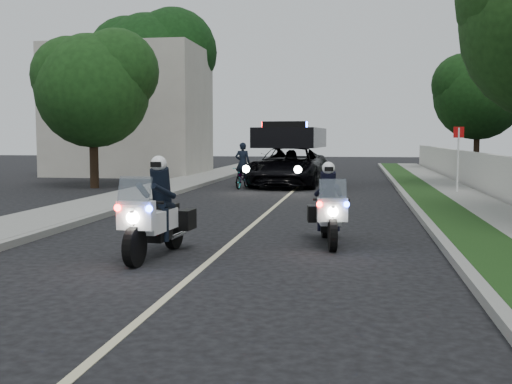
# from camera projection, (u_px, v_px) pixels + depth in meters

# --- Properties ---
(ground) EXTENTS (120.00, 120.00, 0.00)m
(ground) POSITION_uv_depth(u_px,v_px,m) (150.00, 312.00, 7.47)
(ground) COLOR black
(ground) RESTS_ON ground
(curb_right) EXTENTS (0.20, 60.00, 0.15)m
(curb_right) POSITION_uv_depth(u_px,v_px,m) (419.00, 213.00, 16.64)
(curb_right) COLOR gray
(curb_right) RESTS_ON ground
(grass_verge) EXTENTS (1.20, 60.00, 0.16)m
(grass_verge) POSITION_uv_depth(u_px,v_px,m) (446.00, 213.00, 16.53)
(grass_verge) COLOR #193814
(grass_verge) RESTS_ON ground
(sidewalk_right) EXTENTS (1.40, 60.00, 0.16)m
(sidewalk_right) POSITION_uv_depth(u_px,v_px,m) (497.00, 214.00, 16.32)
(sidewalk_right) COLOR gray
(sidewalk_right) RESTS_ON ground
(curb_left) EXTENTS (0.20, 60.00, 0.15)m
(curb_left) POSITION_uv_depth(u_px,v_px,m) (128.00, 207.00, 17.95)
(curb_left) COLOR gray
(curb_left) RESTS_ON ground
(sidewalk_left) EXTENTS (2.00, 60.00, 0.16)m
(sidewalk_left) POSITION_uv_depth(u_px,v_px,m) (92.00, 206.00, 18.13)
(sidewalk_left) COLOR gray
(sidewalk_left) RESTS_ON ground
(building_far) EXTENTS (8.00, 6.00, 7.00)m
(building_far) POSITION_uv_depth(u_px,v_px,m) (130.00, 112.00, 34.33)
(building_far) COLOR #A8A396
(building_far) RESTS_ON ground
(lane_marking) EXTENTS (0.12, 50.00, 0.01)m
(lane_marking) POSITION_uv_depth(u_px,v_px,m) (268.00, 212.00, 17.31)
(lane_marking) COLOR #BFB78C
(lane_marking) RESTS_ON ground
(police_moto_left) EXTENTS (0.90, 2.15, 1.78)m
(police_moto_left) POSITION_uv_depth(u_px,v_px,m) (157.00, 257.00, 10.89)
(police_moto_left) COLOR white
(police_moto_left) RESTS_ON ground
(police_moto_right) EXTENTS (0.92, 1.98, 1.62)m
(police_moto_right) POSITION_uv_depth(u_px,v_px,m) (328.00, 244.00, 12.22)
(police_moto_right) COLOR silver
(police_moto_right) RESTS_ON ground
(police_suv) EXTENTS (3.18, 6.22, 2.94)m
(police_suv) POSITION_uv_depth(u_px,v_px,m) (289.00, 186.00, 26.73)
(police_suv) COLOR black
(police_suv) RESTS_ON ground
(bicycle) EXTENTS (0.75, 1.70, 0.86)m
(bicycle) POSITION_uv_depth(u_px,v_px,m) (243.00, 188.00, 25.47)
(bicycle) COLOR black
(bicycle) RESTS_ON ground
(cyclist) EXTENTS (0.61, 0.41, 1.68)m
(cyclist) POSITION_uv_depth(u_px,v_px,m) (243.00, 188.00, 25.47)
(cyclist) COLOR black
(cyclist) RESTS_ON ground
(sign_post) EXTENTS (0.49, 0.49, 2.55)m
(sign_post) POSITION_uv_depth(u_px,v_px,m) (457.00, 196.00, 22.20)
(sign_post) COLOR #AB1C0C
(sign_post) RESTS_ON ground
(tree_right_e) EXTENTS (6.97, 6.97, 8.96)m
(tree_right_e) POSITION_uv_depth(u_px,v_px,m) (476.00, 171.00, 38.17)
(tree_right_e) COLOR #133611
(tree_right_e) RESTS_ON ground
(tree_left_near) EXTENTS (5.56, 5.56, 7.72)m
(tree_left_near) POSITION_uv_depth(u_px,v_px,m) (95.00, 188.00, 25.65)
(tree_left_near) COLOR #1A4115
(tree_left_near) RESTS_ON ground
(tree_left_far) EXTENTS (9.10, 9.10, 11.41)m
(tree_left_far) POSITION_uv_depth(u_px,v_px,m) (151.00, 172.00, 36.89)
(tree_left_far) COLOR #103410
(tree_left_far) RESTS_ON ground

